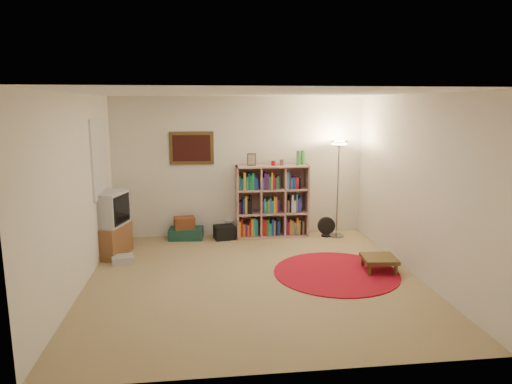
# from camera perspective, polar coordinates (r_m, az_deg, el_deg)

# --- Properties ---
(room) EXTENTS (4.54, 4.54, 2.54)m
(room) POSITION_cam_1_polar(r_m,az_deg,el_deg) (6.07, -0.83, 0.48)
(room) COLOR #947E57
(room) RESTS_ON ground
(bookshelf) EXTENTS (1.30, 0.38, 1.55)m
(bookshelf) POSITION_cam_1_polar(r_m,az_deg,el_deg) (8.21, 1.88, -1.28)
(bookshelf) COLOR #A97970
(bookshelf) RESTS_ON ground
(floor_lamp) EXTENTS (0.33, 0.33, 1.74)m
(floor_lamp) POSITION_cam_1_polar(r_m,az_deg,el_deg) (8.17, 10.31, 4.28)
(floor_lamp) COLOR gray
(floor_lamp) RESTS_ON ground
(floor_fan) EXTENTS (0.32, 0.17, 0.36)m
(floor_fan) POSITION_cam_1_polar(r_m,az_deg,el_deg) (8.36, 8.77, -4.32)
(floor_fan) COLOR black
(floor_fan) RESTS_ON ground
(tv_stand) EXTENTS (0.67, 0.81, 1.02)m
(tv_stand) POSITION_cam_1_polar(r_m,az_deg,el_deg) (7.55, -17.99, -3.94)
(tv_stand) COLOR brown
(tv_stand) RESTS_ON ground
(dvd_box) EXTENTS (0.36, 0.32, 0.11)m
(dvd_box) POSITION_cam_1_polar(r_m,az_deg,el_deg) (7.25, -16.31, -8.09)
(dvd_box) COLOR #B3B3B8
(dvd_box) RESTS_ON ground
(suitcase) EXTENTS (0.63, 0.43, 0.19)m
(suitcase) POSITION_cam_1_polar(r_m,az_deg,el_deg) (8.26, -8.73, -5.13)
(suitcase) COLOR #153931
(suitcase) RESTS_ON ground
(wicker_basket) EXTENTS (0.39, 0.30, 0.20)m
(wicker_basket) POSITION_cam_1_polar(r_m,az_deg,el_deg) (8.20, -8.93, -3.82)
(wicker_basket) COLOR brown
(wicker_basket) RESTS_ON suitcase
(duffel_bag) EXTENTS (0.40, 0.35, 0.24)m
(duffel_bag) POSITION_cam_1_polar(r_m,az_deg,el_deg) (8.16, -3.97, -5.04)
(duffel_bag) COLOR black
(duffel_bag) RESTS_ON ground
(paper_towel) EXTENTS (0.17, 0.17, 0.28)m
(paper_towel) POSITION_cam_1_polar(r_m,az_deg,el_deg) (8.39, -3.39, -4.46)
(paper_towel) COLOR silver
(paper_towel) RESTS_ON ground
(red_rug) EXTENTS (1.77, 1.77, 0.02)m
(red_rug) POSITION_cam_1_polar(r_m,az_deg,el_deg) (6.67, 9.98, -9.89)
(red_rug) COLOR maroon
(red_rug) RESTS_ON ground
(side_table) EXTENTS (0.51, 0.51, 0.21)m
(side_table) POSITION_cam_1_polar(r_m,az_deg,el_deg) (6.82, 15.14, -8.11)
(side_table) COLOR #403116
(side_table) RESTS_ON ground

